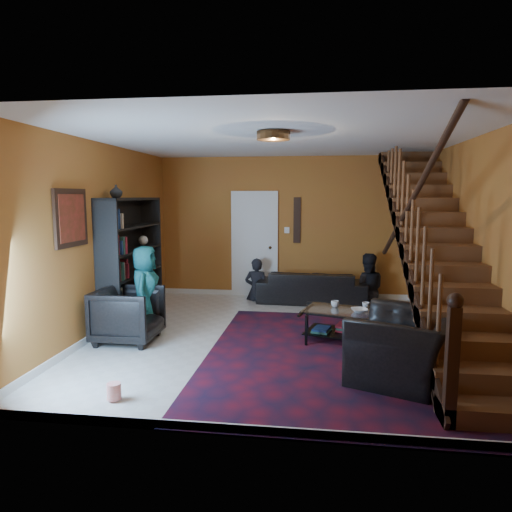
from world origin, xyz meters
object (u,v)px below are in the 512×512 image
Objects in this scene: bookshelf at (132,262)px; coffee_table at (346,324)px; sofa at (312,287)px; armchair_right at (403,347)px; armchair_left at (128,315)px.

bookshelf is 3.50m from coffee_table.
sofa reaches higher than coffee_table.
bookshelf is 1.54× the size of coffee_table.
armchair_right is at bearing -26.35° from bookshelf.
sofa is at bearing -141.61° from armchair_right.
bookshelf is at bearing 19.03° from armchair_left.
coffee_table is (3.01, 0.41, -0.13)m from armchair_left.
bookshelf is 2.37× the size of armchair_left.
armchair_right is (1.03, -3.63, 0.08)m from sofa.
armchair_left is at bearing -71.21° from bookshelf.
armchair_left is 3.66m from armchair_right.
armchair_right is at bearing 108.77° from sofa.
bookshelf is at bearing -93.81° from armchair_right.
bookshelf reaches higher than sofa.
coffee_table is at bearing 104.91° from sofa.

